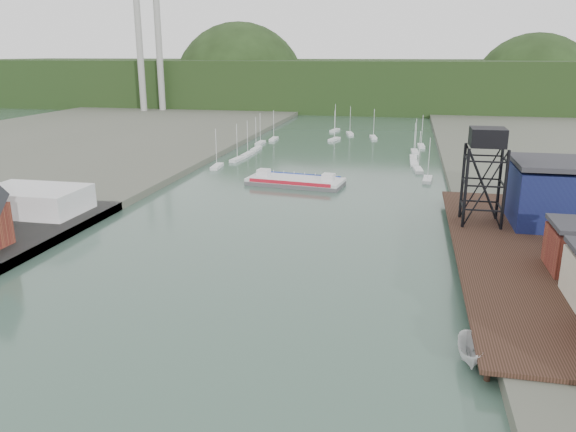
% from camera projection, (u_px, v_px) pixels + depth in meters
% --- Properties ---
extents(ground, '(600.00, 600.00, 0.00)m').
position_uv_depth(ground, '(124.00, 415.00, 47.95)').
color(ground, '#324E45').
rests_on(ground, ground).
extents(east_pier, '(14.00, 70.00, 2.45)m').
position_uv_depth(east_pier, '(503.00, 250.00, 82.22)').
color(east_pier, black).
rests_on(east_pier, ground).
extents(white_shed, '(18.00, 12.00, 4.50)m').
position_uv_depth(white_shed, '(34.00, 200.00, 102.67)').
color(white_shed, silver).
rests_on(white_shed, west_quay).
extents(lift_tower, '(6.50, 6.50, 16.00)m').
position_uv_depth(lift_tower, '(487.00, 143.00, 90.99)').
color(lift_tower, black).
rests_on(lift_tower, east_pier).
extents(blue_shed, '(20.50, 14.50, 11.30)m').
position_uv_depth(blue_shed, '(576.00, 196.00, 92.25)').
color(blue_shed, '#0D0D39').
rests_on(blue_shed, east_land).
extents(marina_sailboats, '(57.71, 92.65, 0.90)m').
position_uv_depth(marina_sailboats, '(335.00, 149.00, 177.84)').
color(marina_sailboats, silver).
rests_on(marina_sailboats, ground).
extents(smokestacks, '(11.20, 8.20, 60.00)m').
position_uv_depth(smokestacks, '(150.00, 53.00, 279.21)').
color(smokestacks, '#9A9A95').
rests_on(smokestacks, ground).
extents(distant_hills, '(500.00, 120.00, 80.00)m').
position_uv_depth(distant_hills, '(365.00, 88.00, 328.80)').
color(distant_hills, black).
rests_on(distant_hills, ground).
extents(chain_ferry, '(23.17, 11.67, 3.20)m').
position_uv_depth(chain_ferry, '(295.00, 181.00, 131.37)').
color(chain_ferry, '#515153').
rests_on(chain_ferry, ground).
extents(motorboat, '(2.41, 6.15, 2.36)m').
position_uv_depth(motorboat, '(470.00, 351.00, 55.78)').
color(motorboat, silver).
rests_on(motorboat, ground).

